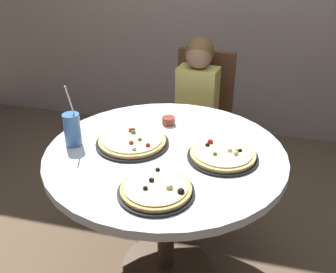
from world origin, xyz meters
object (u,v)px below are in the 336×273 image
pizza_cheese (156,190)px  sauce_bowl (168,121)px  diner_child (193,129)px  pizza_veggie (132,141)px  soda_cup (72,129)px  chair_wooden (201,112)px  dining_table (165,170)px  pizza_pepperoni (223,155)px

pizza_cheese → sauce_bowl: (-0.11, 0.61, 0.00)m
diner_child → pizza_cheese: size_ratio=3.52×
diner_child → pizza_cheese: bearing=-87.0°
pizza_cheese → pizza_veggie: bearing=121.8°
pizza_cheese → soda_cup: size_ratio=1.00×
chair_wooden → diner_child: 0.19m
chair_wooden → pizza_veggie: 0.98m
pizza_cheese → soda_cup: soda_cup is taller
dining_table → soda_cup: (-0.44, -0.05, 0.19)m
pizza_cheese → soda_cup: (-0.49, 0.28, 0.06)m
pizza_pepperoni → soda_cup: (-0.71, -0.05, 0.06)m
chair_wooden → pizza_pepperoni: bearing=-74.7°
dining_table → pizza_cheese: 0.36m
chair_wooden → pizza_veggie: chair_wooden is taller
chair_wooden → sauce_bowl: bearing=-95.6°
pizza_veggie → pizza_pepperoni: 0.44m
pizza_pepperoni → sauce_bowl: 0.43m
sauce_bowl → dining_table: bearing=-78.7°
pizza_veggie → sauce_bowl: (0.11, 0.26, 0.00)m
pizza_veggie → sauce_bowl: 0.28m
chair_wooden → diner_child: (-0.02, -0.18, -0.05)m
dining_table → pizza_veggie: 0.21m
pizza_veggie → pizza_pepperoni: same height
diner_child → soda_cup: (-0.44, -0.82, 0.35)m
pizza_veggie → pizza_pepperoni: (0.44, -0.02, 0.00)m
soda_cup → sauce_bowl: size_ratio=4.38×
soda_cup → dining_table: bearing=6.4°
chair_wooden → diner_child: diner_child is taller
pizza_cheese → pizza_pepperoni: bearing=56.7°
sauce_bowl → chair_wooden: bearing=84.4°
pizza_veggie → soda_cup: (-0.27, -0.07, 0.06)m
chair_wooden → pizza_cheese: (0.04, -1.28, 0.24)m
pizza_veggie → sauce_bowl: size_ratio=5.06×
pizza_veggie → pizza_pepperoni: size_ratio=1.09×
pizza_cheese → soda_cup: bearing=150.1°
dining_table → pizza_pepperoni: (0.27, 0.00, 0.12)m
pizza_pepperoni → dining_table: bearing=-179.7°
pizza_veggie → soda_cup: size_ratio=1.15×
sauce_bowl → soda_cup: bearing=-139.7°
diner_child → pizza_veggie: size_ratio=3.06×
chair_wooden → sauce_bowl: (-0.07, -0.67, 0.24)m
sauce_bowl → diner_child: bearing=84.5°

